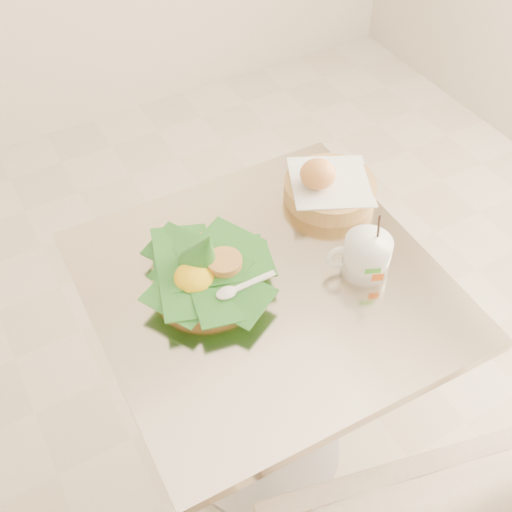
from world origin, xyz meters
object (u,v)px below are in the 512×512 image
cafe_table (265,345)px  bread_basket (328,186)px  coffee_mug (365,255)px  rice_basket (206,270)px

cafe_table → bread_basket: bearing=31.8°
bread_basket → coffee_mug: 0.24m
rice_basket → coffee_mug: 0.33m
rice_basket → coffee_mug: size_ratio=1.62×
coffee_mug → cafe_table: bearing=161.0°
rice_basket → cafe_table: bearing=-31.6°
cafe_table → rice_basket: size_ratio=2.74×
rice_basket → coffee_mug: bearing=-23.7°
rice_basket → bread_basket: bearing=14.6°
bread_basket → cafe_table: bearing=-148.2°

